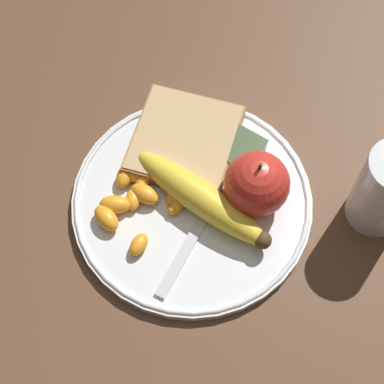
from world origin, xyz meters
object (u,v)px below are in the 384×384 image
apple (257,184)px  banana (202,198)px  jam_packet (242,152)px  fork (207,211)px  plate (192,201)px  bread_slice (185,141)px

apple → banana: (0.04, -0.04, -0.02)m
jam_packet → fork: bearing=3.5°
apple → banana: bearing=-48.3°
banana → apple: bearing=131.7°
banana → fork: 0.02m
plate → bread_slice: 0.07m
banana → plate: bearing=-88.0°
fork → apple: bearing=-45.1°
apple → jam_packet: 0.06m
jam_packet → banana: bearing=-3.0°
plate → apple: 0.08m
plate → bread_slice: bread_slice is taller
jam_packet → apple: bearing=46.1°
fork → jam_packet: jam_packet is taller
plate → apple: apple is taller
bread_slice → jam_packet: (-0.02, 0.06, -0.00)m
apple → banana: apple is taller
bread_slice → jam_packet: same height
banana → fork: banana is taller
banana → fork: size_ratio=0.97×
fork → jam_packet: size_ratio=3.80×
bread_slice → jam_packet: 0.07m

